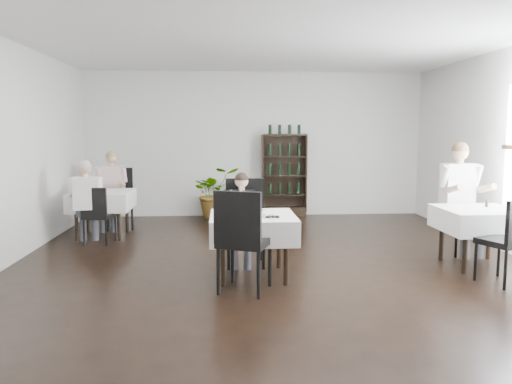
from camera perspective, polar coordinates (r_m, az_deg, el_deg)
room_shell at (r=6.00m, az=2.48°, el=4.29°), size 9.00×9.00×9.00m
wine_shelf at (r=10.39m, az=3.22°, el=1.82°), size 0.90×0.28×1.75m
main_table at (r=6.08m, az=-0.38°, el=-4.01°), size 1.03×1.03×0.77m
left_table at (r=8.79m, az=-17.18°, el=-0.92°), size 0.98×0.98×0.77m
right_table at (r=7.19m, az=24.12°, el=-2.93°), size 0.98×0.98×0.77m
potted_tree at (r=10.24m, az=-4.58°, el=-0.06°), size 1.15×1.06×1.06m
main_chair_far at (r=6.70m, az=-1.24°, el=-2.71°), size 0.52×0.53×1.14m
main_chair_near at (r=5.46m, az=-1.63°, el=-4.91°), size 0.68×0.68×1.15m
left_chair_far at (r=9.51m, az=-15.36°, el=-0.22°), size 0.59×0.59×1.10m
left_chair_near at (r=8.21m, az=-17.70°, el=-2.16°), size 0.49×0.49×0.92m
right_chair_far at (r=7.89m, az=22.17°, el=-2.51°), size 0.48×0.49×0.96m
right_chair_near at (r=6.47m, az=27.04°, el=-4.50°), size 0.61×0.61×1.02m
diner_main at (r=6.62m, az=-1.68°, el=-2.26°), size 0.48×0.49×1.24m
diner_left_far at (r=9.35m, az=-16.20°, el=0.88°), size 0.55×0.56×1.43m
diner_left_near at (r=8.25m, az=-18.83°, el=-0.39°), size 0.54×0.56×1.34m
diner_right_far at (r=7.78m, az=22.43°, el=0.28°), size 0.65×0.67×1.63m
plate_far at (r=6.30m, az=-0.09°, el=-2.09°), size 0.31×0.31×0.08m
plate_near at (r=5.94m, az=-0.03°, el=-2.65°), size 0.26×0.26×0.08m
pilsner_dark at (r=5.96m, az=-2.83°, el=-1.55°), size 0.07×0.07×0.31m
pilsner_lager at (r=6.18m, az=-1.78°, el=-1.13°), size 0.08×0.08×0.34m
coke_bottle at (r=6.02m, az=-1.31°, el=-1.60°), size 0.07×0.07×0.28m
napkin_cutlery at (r=5.90m, az=1.81°, el=-2.83°), size 0.18×0.19×0.02m
pepper_mill at (r=7.35m, az=24.86°, el=-1.20°), size 0.05×0.05×0.10m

